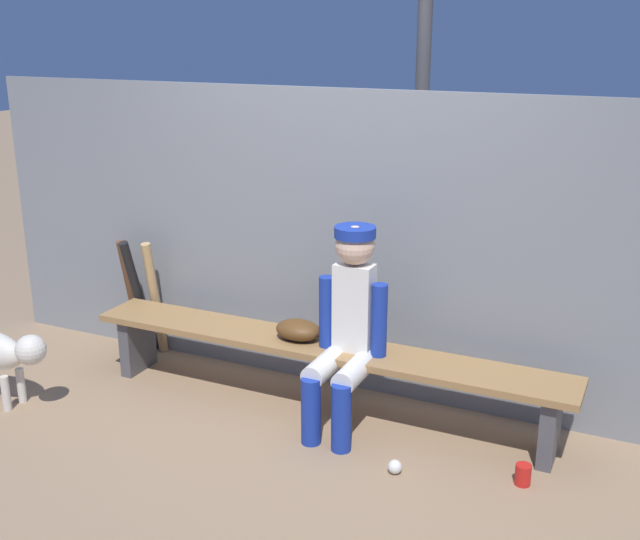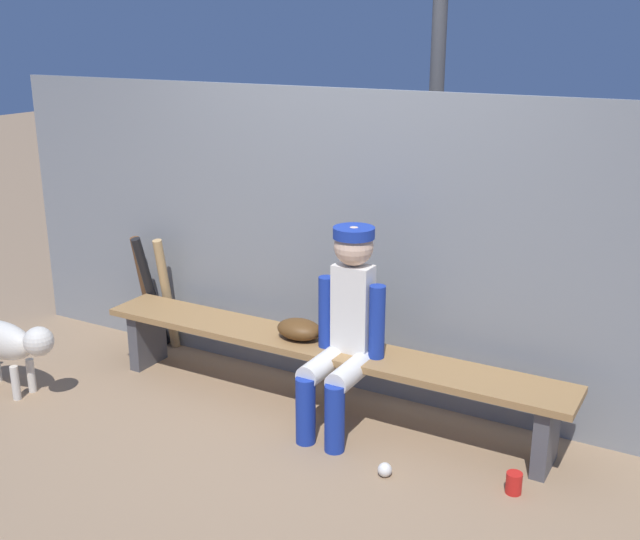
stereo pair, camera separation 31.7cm
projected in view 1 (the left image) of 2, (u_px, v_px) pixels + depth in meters
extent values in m
plane|color=#937556|center=(320.00, 409.00, 4.66)|extent=(30.00, 30.00, 0.00)
cube|color=gray|center=(346.00, 245.00, 4.70)|extent=(5.23, 0.03, 1.86)
cube|color=olive|center=(320.00, 346.00, 4.54)|extent=(2.97, 0.36, 0.04)
cube|color=#4C4C51|center=(138.00, 343.00, 5.14)|extent=(0.08, 0.29, 0.39)
cube|color=#4C4C51|center=(550.00, 426.00, 4.06)|extent=(0.08, 0.29, 0.39)
cube|color=silver|center=(354.00, 308.00, 4.37)|extent=(0.22, 0.13, 0.51)
sphere|color=beige|center=(355.00, 245.00, 4.26)|extent=(0.22, 0.22, 0.22)
cylinder|color=#193399|center=(355.00, 232.00, 4.23)|extent=(0.23, 0.23, 0.06)
cylinder|color=silver|center=(326.00, 365.00, 4.33)|extent=(0.13, 0.38, 0.13)
cylinder|color=#193399|center=(311.00, 411.00, 4.22)|extent=(0.11, 0.11, 0.39)
cylinder|color=#193399|center=(327.00, 313.00, 4.43)|extent=(0.09, 0.09, 0.43)
cylinder|color=silver|center=(355.00, 371.00, 4.26)|extent=(0.13, 0.38, 0.13)
cylinder|color=#193399|center=(341.00, 418.00, 4.15)|extent=(0.11, 0.11, 0.39)
cylinder|color=#193399|center=(379.00, 321.00, 4.30)|extent=(0.09, 0.09, 0.43)
ellipsoid|color=#593819|center=(298.00, 330.00, 4.57)|extent=(0.28, 0.20, 0.12)
cylinder|color=tan|center=(155.00, 299.00, 5.31)|extent=(0.07, 0.20, 0.83)
cylinder|color=black|center=(139.00, 297.00, 5.32)|extent=(0.10, 0.27, 0.84)
cylinder|color=brown|center=(132.00, 294.00, 5.43)|extent=(0.08, 0.21, 0.81)
sphere|color=white|center=(395.00, 467.00, 3.98)|extent=(0.07, 0.07, 0.07)
cylinder|color=red|center=(523.00, 475.00, 3.87)|extent=(0.08, 0.08, 0.11)
cylinder|color=silver|center=(359.00, 340.00, 4.43)|extent=(0.08, 0.08, 0.11)
cylinder|color=#3F3F42|center=(420.00, 152.00, 5.40)|extent=(0.10, 0.10, 2.72)
sphere|color=beige|center=(31.00, 350.00, 4.50)|extent=(0.18, 0.18, 0.18)
cylinder|color=beige|center=(21.00, 385.00, 4.71)|extent=(0.05, 0.05, 0.22)
cylinder|color=beige|center=(6.00, 393.00, 4.61)|extent=(0.05, 0.05, 0.22)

